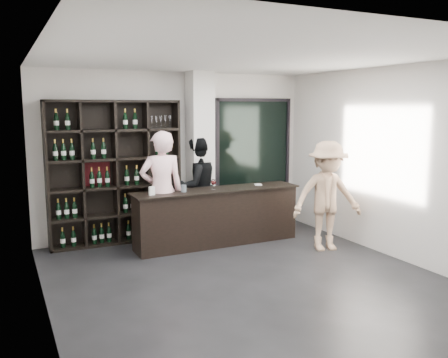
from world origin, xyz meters
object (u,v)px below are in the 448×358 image
taster_black (196,186)px  customer (327,196)px  wine_shelf (115,173)px  taster_pink (162,191)px  tasting_counter (217,217)px

taster_black → customer: bearing=120.1°
wine_shelf → customer: (2.95, -1.85, -0.32)m
customer → wine_shelf: bearing=162.3°
taster_pink → taster_black: 0.99m
wine_shelf → tasting_counter: bearing=-28.5°
tasting_counter → customer: customer is taller
tasting_counter → taster_black: taster_black is taller
wine_shelf → tasting_counter: size_ratio=0.84×
tasting_counter → customer: bearing=-36.1°
wine_shelf → taster_black: size_ratio=1.35×
tasting_counter → customer: 1.83m
wine_shelf → tasting_counter: 1.86m
wine_shelf → taster_black: (1.39, -0.17, -0.31)m
tasting_counter → taster_black: size_ratio=1.61×
taster_pink → customer: bearing=160.3°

